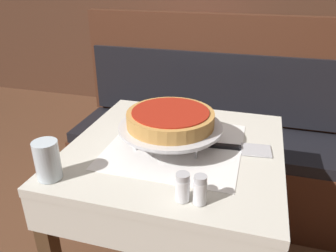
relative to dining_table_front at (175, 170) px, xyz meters
name	(u,v)px	position (x,y,z in m)	size (l,w,h in m)	color
dining_table_front	(175,170)	(0.00, 0.00, 0.00)	(0.73, 0.73, 0.77)	beige
dining_table_rear	(190,59)	(-0.30, 1.64, -0.01)	(0.74, 0.74, 0.77)	red
booth_bench	(206,152)	(0.01, 0.73, -0.33)	(1.57, 0.48, 1.11)	#4C2819
pizza_pan_stand	(170,128)	(-0.02, -0.01, 0.17)	(0.35, 0.35, 0.08)	#ADADB2
deep_dish_pizza	(170,118)	(-0.02, -0.01, 0.21)	(0.30, 0.30, 0.05)	#C68E47
pizza_server	(233,147)	(0.20, 0.03, 0.11)	(0.28, 0.09, 0.01)	#BCBCC1
water_glass_near	(47,160)	(-0.31, -0.29, 0.16)	(0.07, 0.07, 0.12)	silver
salt_shaker	(183,187)	(0.09, -0.29, 0.14)	(0.04, 0.04, 0.08)	silver
pepper_shaker	(200,190)	(0.14, -0.29, 0.15)	(0.04, 0.04, 0.08)	silver
condiment_caddy	(202,39)	(-0.23, 1.73, 0.15)	(0.14, 0.14, 0.16)	black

